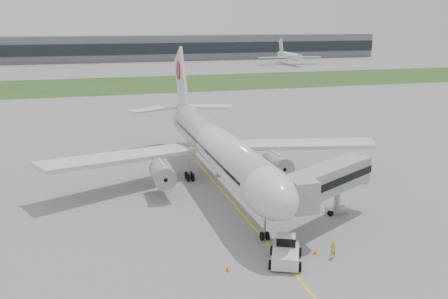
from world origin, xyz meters
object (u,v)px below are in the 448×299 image
object	(u,v)px
jet_bridge	(325,182)
ground_crew_near	(333,249)
airliner	(215,144)
pushback_tug	(286,251)

from	to	relation	value
jet_bridge	ground_crew_near	xyz separation A→B (m)	(-2.95, -7.84, -4.10)
airliner	pushback_tug	distance (m)	25.27
ground_crew_near	jet_bridge	bearing A→B (deg)	-118.90
jet_bridge	airliner	bearing A→B (deg)	84.75
airliner	pushback_tug	bearing A→B (deg)	-89.45
pushback_tug	ground_crew_near	size ratio (longest dim) A/B	2.80
pushback_tug	ground_crew_near	world-z (taller)	pushback_tug
airliner	pushback_tug	xyz separation A→B (m)	(0.24, -24.84, -4.62)
pushback_tug	ground_crew_near	distance (m)	4.70
jet_bridge	ground_crew_near	world-z (taller)	jet_bridge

